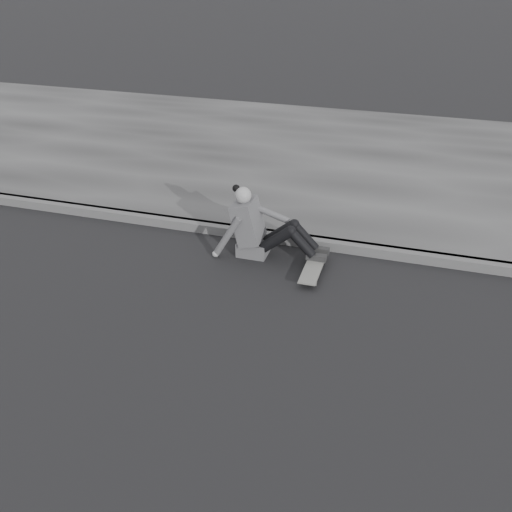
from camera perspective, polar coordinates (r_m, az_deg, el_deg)
The scene contains 5 objects.
ground at distance 5.23m, azimuth -2.82°, elevation -11.77°, with size 80.00×80.00×0.00m, color black.
curb at distance 7.25m, azimuth 3.87°, elevation 1.67°, with size 24.00×0.16×0.12m, color #525252.
sidewalk at distance 9.97m, azimuth 7.92°, elevation 9.50°, with size 24.00×6.00×0.12m, color #3B3B3B.
skateboard at distance 6.64m, azimuth 5.76°, elevation -1.16°, with size 0.20×0.78×0.09m.
seated_woman at distance 6.85m, azimuth 0.27°, elevation 2.83°, with size 1.38×0.46×0.88m.
Camera 1 is at (1.36, -3.67, 3.46)m, focal length 40.00 mm.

